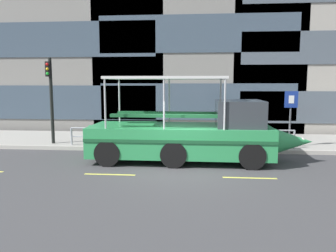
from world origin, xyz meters
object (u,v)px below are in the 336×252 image
Objects in this scene: parking_sign at (291,109)px; duck_tour_boat at (192,135)px; traffic_light_pole at (51,92)px; pedestrian_near_bow at (242,125)px.

parking_sign is 0.29× the size of duck_tour_boat.
parking_sign is (11.50, 0.05, -0.77)m from traffic_light_pole.
traffic_light_pole is 11.52m from parking_sign.
parking_sign reaches higher than pedestrian_near_bow.
duck_tour_boat is (6.99, -2.37, -1.64)m from traffic_light_pole.
traffic_light_pole reaches higher than duck_tour_boat.
traffic_light_pole is at bearing -179.77° from parking_sign.
duck_tour_boat reaches higher than parking_sign.
duck_tour_boat is 5.72× the size of pedestrian_near_bow.
duck_tour_boat reaches higher than pedestrian_near_bow.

